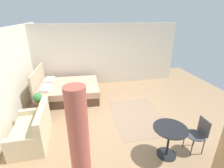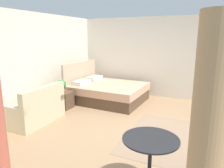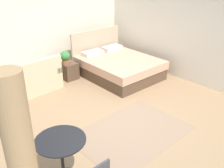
# 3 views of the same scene
# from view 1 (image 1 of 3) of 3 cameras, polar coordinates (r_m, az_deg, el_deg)

# --- Properties ---
(ground_plane) EXTENTS (8.58, 9.25, 0.02)m
(ground_plane) POSITION_cam_1_polar(r_m,az_deg,el_deg) (5.39, 3.07, -10.54)
(ground_plane) COLOR #9E7A56
(wall_back) EXTENTS (8.58, 0.12, 2.61)m
(wall_back) POSITION_cam_1_polar(r_m,az_deg,el_deg) (5.06, -33.37, -0.10)
(wall_back) COLOR silver
(wall_back) RESTS_ON ground
(wall_right) EXTENTS (0.12, 6.25, 2.61)m
(wall_right) POSITION_cam_1_polar(r_m,az_deg,el_deg) (7.43, -2.04, 9.92)
(wall_right) COLOR silver
(wall_right) RESTS_ON ground
(area_rug) EXTENTS (2.13, 1.50, 0.01)m
(area_rug) POSITION_cam_1_polar(r_m,az_deg,el_deg) (5.38, 8.71, -10.68)
(area_rug) COLOR #93755B
(area_rug) RESTS_ON ground
(bed) EXTENTS (1.82, 2.20, 1.17)m
(bed) POSITION_cam_1_polar(r_m,az_deg,el_deg) (6.50, -14.87, -2.12)
(bed) COLOR brown
(bed) RESTS_ON ground
(couch) EXTENTS (1.34, 0.80, 0.88)m
(couch) POSITION_cam_1_polar(r_m,az_deg,el_deg) (4.69, -25.31, -14.13)
(couch) COLOR beige
(couch) RESTS_ON ground
(nightstand) EXTENTS (0.41, 0.41, 0.47)m
(nightstand) POSITION_cam_1_polar(r_m,az_deg,el_deg) (5.64, -23.12, -8.03)
(nightstand) COLOR brown
(nightstand) RESTS_ON ground
(potted_plant) EXTENTS (0.27, 0.27, 0.37)m
(potted_plant) POSITION_cam_1_polar(r_m,az_deg,el_deg) (5.35, -23.96, -4.48)
(potted_plant) COLOR #935B3D
(potted_plant) RESTS_ON nightstand
(balcony_table) EXTENTS (0.72, 0.72, 0.73)m
(balcony_table) POSITION_cam_1_polar(r_m,az_deg,el_deg) (3.96, 18.87, -16.48)
(balcony_table) COLOR black
(balcony_table) RESTS_ON ground
(cafe_chair_near_window) EXTENTS (0.41, 0.41, 0.83)m
(cafe_chair_near_window) POSITION_cam_1_polar(r_m,az_deg,el_deg) (4.35, 27.49, -14.37)
(cafe_chair_near_window) COLOR #3F3F44
(cafe_chair_near_window) RESTS_ON ground
(curtain_right) EXTENTS (0.27, 0.27, 2.17)m
(curtain_right) POSITION_cam_1_polar(r_m,az_deg,el_deg) (2.60, -10.60, -23.32)
(curtain_right) COLOR #C15B47
(curtain_right) RESTS_ON ground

